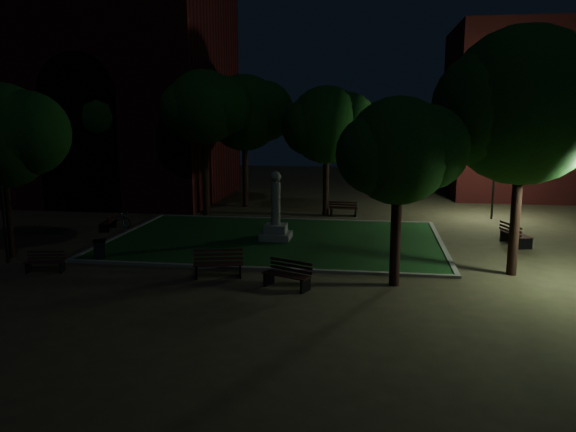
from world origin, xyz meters
The scene contains 24 objects.
ground centered at (0.00, 0.00, 0.00)m, with size 80.00×80.00×0.00m, color #443B26.
lawn centered at (0.00, 2.00, 0.04)m, with size 15.00×10.00×0.08m, color #143E14.
lawn_kerb centered at (0.00, 2.00, 0.06)m, with size 15.40×10.40×0.12m.
monument centered at (0.00, 2.00, 0.96)m, with size 1.40×1.40×3.20m.
building_main centered at (-15.86, 13.79, 7.38)m, with size 20.00×12.00×15.00m.
building_far centered at (18.00, 20.00, 6.00)m, with size 16.00×10.00×12.00m, color #531514.
tree_west centered at (-10.36, -2.64, 5.01)m, with size 5.26×4.30×7.17m.
tree_north_wl centered at (-4.97, 7.57, 6.25)m, with size 5.14×4.20×8.36m.
tree_north_er centered at (1.85, 9.11, 5.26)m, with size 5.46×4.46×7.49m.
tree_east centered at (9.76, -2.28, 6.17)m, with size 6.88×5.62×8.98m.
tree_se centered at (5.35, -4.27, 4.66)m, with size 4.46×3.64×6.49m.
tree_nw centered at (-11.60, 10.24, 5.71)m, with size 6.09×4.97×8.20m.
tree_far_north centered at (-3.49, 11.41, 5.95)m, with size 5.82×4.75×8.33m.
lamppost_sw centered at (-9.96, -3.55, 2.88)m, with size 1.18×0.28×4.07m.
lamppost_nw centered at (-10.69, 9.49, 3.08)m, with size 1.18×0.28×4.39m.
lamppost_ne centered at (11.18, 9.26, 2.81)m, with size 1.18×0.28×3.94m.
bench_near_left centered at (-1.07, -4.16, 0.47)m, with size 1.90×1.04×0.99m.
bench_near_right centered at (1.65, -5.11, 0.44)m, with size 1.80×1.24×0.94m.
bench_west_near centered at (-7.70, -4.54, 0.37)m, with size 1.49×0.78×0.78m.
bench_left_side centered at (-8.91, 3.14, 0.38)m, with size 0.76×1.55×0.81m.
bench_right_side centered at (10.88, 2.68, 0.47)m, with size 1.15×1.94×1.01m.
bench_far_side centered at (2.80, 8.96, 0.42)m, with size 1.65×0.67×0.89m.
trash_bin centered at (-6.47, -2.62, 0.43)m, with size 0.64×0.64×0.84m.
bicycle centered at (-8.76, 3.99, 0.40)m, with size 0.54×1.54×0.81m, color black.
Camera 1 is at (4.42, -23.43, 5.89)m, focal length 35.00 mm.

